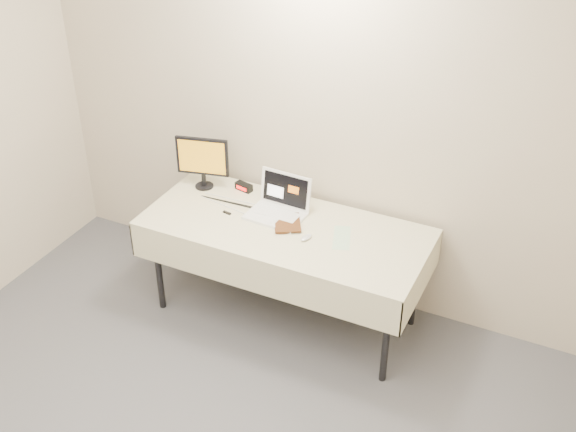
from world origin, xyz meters
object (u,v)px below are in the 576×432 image
at_px(table, 285,234).
at_px(book, 274,210).
at_px(laptop, 280,205).
at_px(monitor, 202,159).

height_order(table, book, book).
bearing_deg(laptop, book, -74.32).
relative_size(laptop, book, 1.68).
distance_m(laptop, monitor, 0.66).
relative_size(table, book, 8.26).
bearing_deg(monitor, table, -29.76).
xyz_separation_m(table, laptop, (-0.10, 0.13, 0.12)).
height_order(table, monitor, monitor).
distance_m(monitor, book, 0.71).
distance_m(laptop, book, 0.16).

